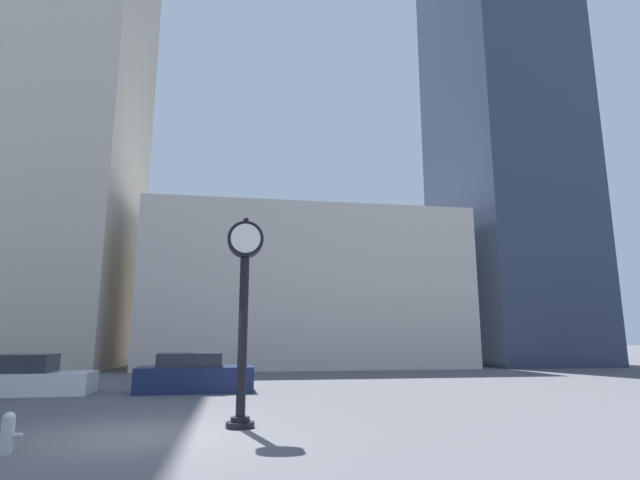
# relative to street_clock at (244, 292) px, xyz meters

# --- Properties ---
(ground_plane) EXTENTS (200.00, 200.00, 0.00)m
(ground_plane) POSITION_rel_street_clock_xyz_m (-1.89, -0.53, -2.83)
(ground_plane) COLOR #515156
(building_tall_tower) EXTENTS (14.06, 12.00, 40.61)m
(building_tall_tower) POSITION_rel_street_clock_xyz_m (-14.54, 23.47, 17.48)
(building_tall_tower) COLOR #BCB29E
(building_tall_tower) RESTS_ON ground_plane
(building_storefront_row) EXTENTS (20.16, 12.00, 9.91)m
(building_storefront_row) POSITION_rel_street_clock_xyz_m (4.32, 23.47, 2.13)
(building_storefront_row) COLOR beige
(building_storefront_row) RESTS_ON ground_plane
(building_glass_modern) EXTENTS (8.29, 12.00, 35.92)m
(building_glass_modern) POSITION_rel_street_clock_xyz_m (20.09, 23.47, 15.13)
(building_glass_modern) COLOR #2D384C
(building_glass_modern) RESTS_ON ground_plane
(street_clock) EXTENTS (0.79, 0.60, 4.52)m
(street_clock) POSITION_rel_street_clock_xyz_m (0.00, 0.00, 0.00)
(street_clock) COLOR black
(street_clock) RESTS_ON ground_plane
(car_white) EXTENTS (4.69, 1.85, 1.31)m
(car_white) POSITION_rel_street_clock_xyz_m (-7.27, 7.31, -2.29)
(car_white) COLOR silver
(car_white) RESTS_ON ground_plane
(car_navy) EXTENTS (4.01, 2.04, 1.32)m
(car_navy) POSITION_rel_street_clock_xyz_m (-1.54, 7.44, -2.26)
(car_navy) COLOR #19234C
(car_navy) RESTS_ON ground_plane
(fire_hydrant_far) EXTENTS (0.46, 0.20, 0.66)m
(fire_hydrant_far) POSITION_rel_street_clock_xyz_m (-3.75, -1.83, -2.50)
(fire_hydrant_far) COLOR #B7B7BC
(fire_hydrant_far) RESTS_ON ground_plane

